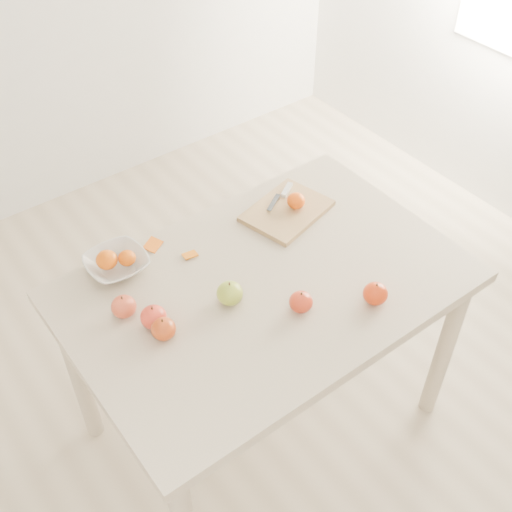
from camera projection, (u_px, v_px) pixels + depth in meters
ground at (264, 417)px, 2.46m from camera, size 3.50×3.50×0.00m
table at (266, 304)px, 2.02m from camera, size 1.20×0.80×0.75m
cutting_board at (287, 211)px, 2.18m from camera, size 0.32×0.27×0.02m
board_tangerine at (296, 201)px, 2.16m from camera, size 0.06×0.06×0.05m
fruit_bowl at (117, 264)px, 1.97m from camera, size 0.19×0.19×0.05m
bowl_tangerine_near at (107, 260)px, 1.95m from camera, size 0.07×0.07×0.06m
bowl_tangerine_far at (127, 258)px, 1.96m from camera, size 0.05×0.05×0.05m
orange_peel_a at (153, 246)px, 2.06m from camera, size 0.07×0.07×0.01m
orange_peel_b at (190, 255)px, 2.03m from camera, size 0.05×0.04×0.01m
paring_knife at (285, 192)px, 2.23m from camera, size 0.16×0.09×0.01m
apple_green at (230, 293)px, 1.86m from camera, size 0.08×0.08×0.07m
apple_red_c at (301, 302)px, 1.84m from camera, size 0.07×0.07×0.06m
apple_red_e at (375, 294)px, 1.87m from camera, size 0.07×0.07×0.07m
apple_red_b at (154, 317)px, 1.80m from camera, size 0.08×0.08×0.07m
apple_red_a at (124, 307)px, 1.83m from camera, size 0.07×0.07×0.07m
apple_red_d at (163, 329)px, 1.77m from camera, size 0.07×0.07×0.06m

